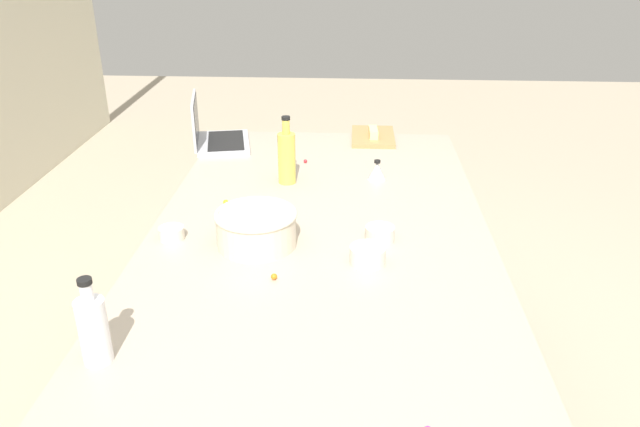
# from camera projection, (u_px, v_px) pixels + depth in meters

# --- Properties ---
(island_counter) EXTENTS (1.97, 1.08, 0.90)m
(island_counter) POSITION_uv_depth(u_px,v_px,m) (320.00, 341.00, 2.19)
(island_counter) COLOR brown
(island_counter) RESTS_ON ground
(laptop) EXTENTS (0.35, 0.29, 0.22)m
(laptop) POSITION_uv_depth(u_px,v_px,m) (214.00, 135.00, 2.71)
(laptop) COLOR #B7B7BC
(laptop) RESTS_ON island_counter
(mixing_bowl_large) EXTENTS (0.25, 0.25, 0.11)m
(mixing_bowl_large) POSITION_uv_depth(u_px,v_px,m) (256.00, 228.00, 1.87)
(mixing_bowl_large) COLOR beige
(mixing_bowl_large) RESTS_ON island_counter
(bottle_vinegar) EXTENTS (0.07, 0.07, 0.21)m
(bottle_vinegar) POSITION_uv_depth(u_px,v_px,m) (93.00, 329.00, 1.36)
(bottle_vinegar) COLOR white
(bottle_vinegar) RESTS_ON island_counter
(bottle_oil) EXTENTS (0.07, 0.07, 0.26)m
(bottle_oil) POSITION_uv_depth(u_px,v_px,m) (287.00, 157.00, 2.30)
(bottle_oil) COLOR #DBC64C
(bottle_oil) RESTS_ON island_counter
(cutting_board) EXTENTS (0.28, 0.19, 0.02)m
(cutting_board) POSITION_uv_depth(u_px,v_px,m) (373.00, 137.00, 2.81)
(cutting_board) COLOR #AD7F4C
(cutting_board) RESTS_ON island_counter
(butter_stick_left) EXTENTS (0.11, 0.04, 0.04)m
(butter_stick_left) POSITION_uv_depth(u_px,v_px,m) (373.00, 132.00, 2.78)
(butter_stick_left) COLOR #F4E58C
(butter_stick_left) RESTS_ON cutting_board
(ramekin_small) EXTENTS (0.09, 0.09, 0.05)m
(ramekin_small) POSITION_uv_depth(u_px,v_px,m) (380.00, 234.00, 1.91)
(ramekin_small) COLOR beige
(ramekin_small) RESTS_ON island_counter
(ramekin_medium) EXTENTS (0.08, 0.08, 0.04)m
(ramekin_medium) POSITION_uv_depth(u_px,v_px,m) (172.00, 233.00, 1.92)
(ramekin_medium) COLOR beige
(ramekin_medium) RESTS_ON island_counter
(ramekin_wide) EXTENTS (0.10, 0.10, 0.05)m
(ramekin_wide) POSITION_uv_depth(u_px,v_px,m) (368.00, 255.00, 1.78)
(ramekin_wide) COLOR beige
(ramekin_wide) RESTS_ON island_counter
(kitchen_timer) EXTENTS (0.07, 0.07, 0.08)m
(kitchen_timer) POSITION_uv_depth(u_px,v_px,m) (377.00, 170.00, 2.36)
(kitchen_timer) COLOR #B2B2B7
(kitchen_timer) RESTS_ON island_counter
(candy_1) EXTENTS (0.02, 0.02, 0.02)m
(candy_1) POSITION_uv_depth(u_px,v_px,m) (226.00, 202.00, 2.15)
(candy_1) COLOR yellow
(candy_1) RESTS_ON island_counter
(candy_2) EXTENTS (0.02, 0.02, 0.02)m
(candy_2) POSITION_uv_depth(u_px,v_px,m) (274.00, 277.00, 1.70)
(candy_2) COLOR orange
(candy_2) RESTS_ON island_counter
(candy_3) EXTENTS (0.01, 0.01, 0.01)m
(candy_3) POSITION_uv_depth(u_px,v_px,m) (305.00, 161.00, 2.53)
(candy_3) COLOR red
(candy_3) RESTS_ON island_counter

